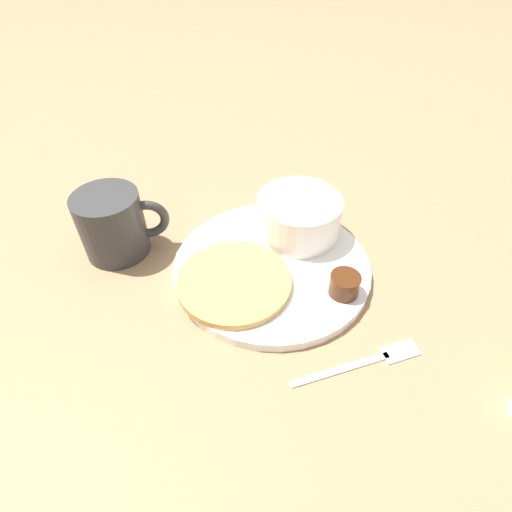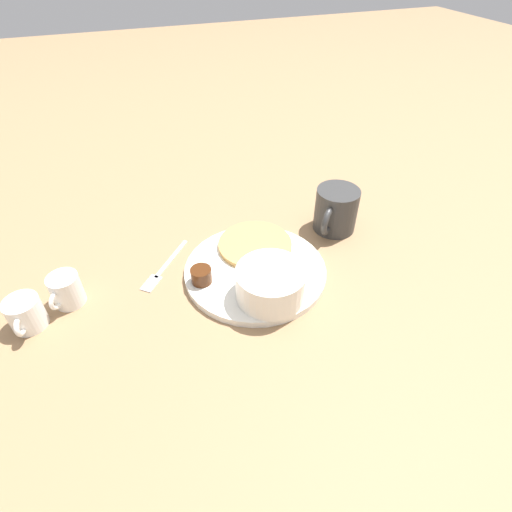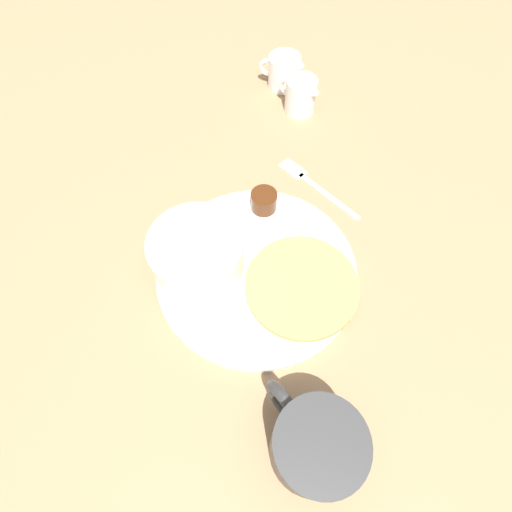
{
  "view_description": "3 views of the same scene",
  "coord_description": "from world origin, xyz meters",
  "px_view_note": "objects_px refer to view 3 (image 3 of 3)",
  "views": [
    {
      "loc": [
        0.16,
        -0.31,
        0.35
      ],
      "look_at": [
        -0.01,
        -0.01,
        0.03
      ],
      "focal_mm": 28.0,
      "sensor_mm": 36.0,
      "label": 1
    },
    {
      "loc": [
        0.17,
        0.47,
        0.47
      ],
      "look_at": [
        -0.01,
        -0.01,
        0.03
      ],
      "focal_mm": 28.0,
      "sensor_mm": 36.0,
      "label": 2
    },
    {
      "loc": [
        -0.22,
        -0.02,
        0.43
      ],
      "look_at": [
        0.0,
        0.0,
        0.04
      ],
      "focal_mm": 28.0,
      "sensor_mm": 36.0,
      "label": 3
    }
  ],
  "objects_px": {
    "bowl": "(197,251)",
    "coffee_mug": "(314,445)",
    "plate": "(257,272)",
    "fork": "(310,182)",
    "creamer_pitcher_near": "(300,95)",
    "creamer_pitcher_far": "(284,71)"
  },
  "relations": [
    {
      "from": "creamer_pitcher_near",
      "to": "fork",
      "type": "bearing_deg",
      "value": -171.3
    },
    {
      "from": "bowl",
      "to": "creamer_pitcher_far",
      "type": "relative_size",
      "value": 1.49
    },
    {
      "from": "creamer_pitcher_far",
      "to": "fork",
      "type": "height_order",
      "value": "creamer_pitcher_far"
    },
    {
      "from": "bowl",
      "to": "fork",
      "type": "xyz_separation_m",
      "value": [
        0.15,
        -0.13,
        -0.04
      ]
    },
    {
      "from": "plate",
      "to": "creamer_pitcher_far",
      "type": "xyz_separation_m",
      "value": [
        0.35,
        -0.01,
        0.02
      ]
    },
    {
      "from": "coffee_mug",
      "to": "plate",
      "type": "bearing_deg",
      "value": 20.25
    },
    {
      "from": "plate",
      "to": "creamer_pitcher_far",
      "type": "bearing_deg",
      "value": -1.44
    },
    {
      "from": "fork",
      "to": "plate",
      "type": "bearing_deg",
      "value": 158.05
    },
    {
      "from": "bowl",
      "to": "creamer_pitcher_far",
      "type": "xyz_separation_m",
      "value": [
        0.35,
        -0.08,
        -0.01
      ]
    },
    {
      "from": "coffee_mug",
      "to": "creamer_pitcher_far",
      "type": "relative_size",
      "value": 1.33
    },
    {
      "from": "fork",
      "to": "creamer_pitcher_near",
      "type": "bearing_deg",
      "value": 8.7
    },
    {
      "from": "bowl",
      "to": "creamer_pitcher_near",
      "type": "relative_size",
      "value": 1.76
    },
    {
      "from": "creamer_pitcher_near",
      "to": "coffee_mug",
      "type": "bearing_deg",
      "value": -176.32
    },
    {
      "from": "plate",
      "to": "fork",
      "type": "distance_m",
      "value": 0.16
    },
    {
      "from": "plate",
      "to": "creamer_pitcher_near",
      "type": "height_order",
      "value": "creamer_pitcher_near"
    },
    {
      "from": "bowl",
      "to": "fork",
      "type": "relative_size",
      "value": 0.94
    },
    {
      "from": "plate",
      "to": "fork",
      "type": "xyz_separation_m",
      "value": [
        0.15,
        -0.06,
        -0.0
      ]
    },
    {
      "from": "plate",
      "to": "bowl",
      "type": "height_order",
      "value": "bowl"
    },
    {
      "from": "bowl",
      "to": "coffee_mug",
      "type": "relative_size",
      "value": 1.12
    },
    {
      "from": "coffee_mug",
      "to": "creamer_pitcher_near",
      "type": "bearing_deg",
      "value": 3.68
    },
    {
      "from": "creamer_pitcher_far",
      "to": "fork",
      "type": "xyz_separation_m",
      "value": [
        -0.2,
        -0.05,
        -0.02
      ]
    },
    {
      "from": "coffee_mug",
      "to": "creamer_pitcher_near",
      "type": "xyz_separation_m",
      "value": [
        0.48,
        0.03,
        -0.01
      ]
    }
  ]
}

